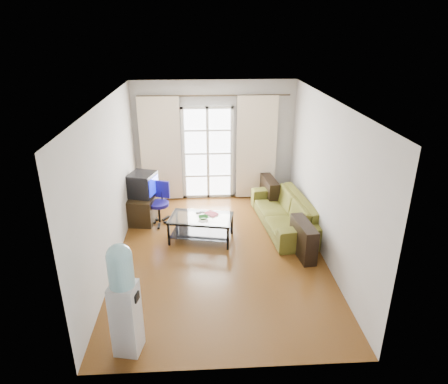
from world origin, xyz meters
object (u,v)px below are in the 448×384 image
at_px(coffee_table, 201,225).
at_px(water_cooler, 124,298).
at_px(crt_tv, 142,184).
at_px(tv_stand, 143,209).
at_px(task_chair, 160,211).
at_px(sofa, 284,212).

distance_m(coffee_table, water_cooler, 2.94).
xyz_separation_m(coffee_table, crt_tv, (-1.19, 0.95, 0.48)).
xyz_separation_m(coffee_table, water_cooler, (-0.92, -2.75, 0.49)).
relative_size(coffee_table, tv_stand, 1.72).
height_order(coffee_table, task_chair, task_chair).
bearing_deg(tv_stand, crt_tv, 97.10).
bearing_deg(tv_stand, task_chair, -7.82).
bearing_deg(task_chair, water_cooler, -73.09).
bearing_deg(task_chair, coffee_table, -24.06).
xyz_separation_m(coffee_table, tv_stand, (-1.19, 0.86, -0.03)).
bearing_deg(tv_stand, coffee_table, -28.19).
relative_size(sofa, task_chair, 2.62).
distance_m(sofa, tv_stand, 2.89).
xyz_separation_m(task_chair, water_cooler, (-0.08, -3.51, 0.54)).
relative_size(sofa, tv_stand, 3.05).
height_order(tv_stand, task_chair, task_chair).
relative_size(coffee_table, water_cooler, 0.84).
relative_size(coffee_table, task_chair, 1.47).
bearing_deg(crt_tv, tv_stand, -72.97).
bearing_deg(sofa, task_chair, -103.77).
distance_m(tv_stand, water_cooler, 3.66).
distance_m(sofa, crt_tv, 2.94).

